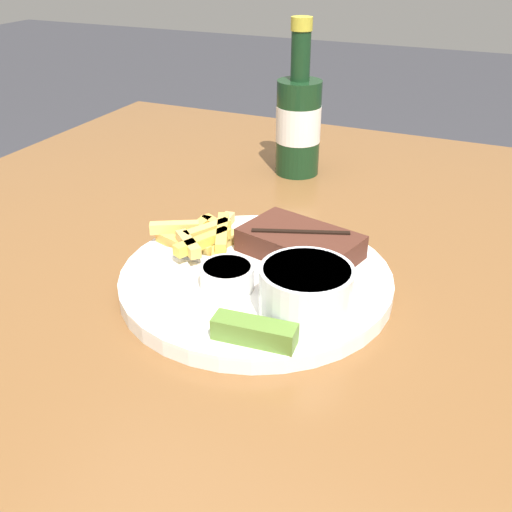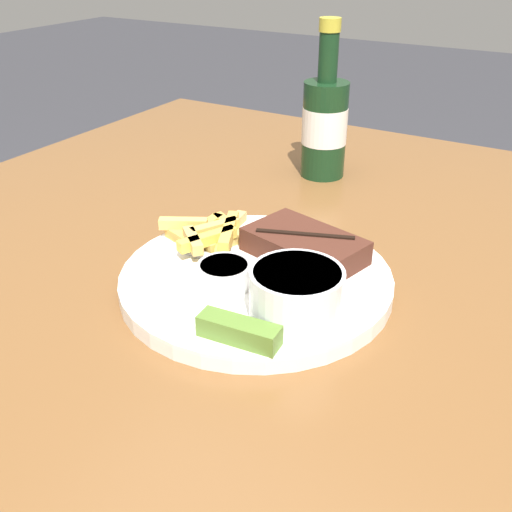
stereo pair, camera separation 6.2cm
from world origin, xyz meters
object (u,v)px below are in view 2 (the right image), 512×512
(steak_portion, at_px, (304,246))
(fork_utensil, at_px, (198,254))
(dipping_sauce_cup, at_px, (224,274))
(coleslaw_cup, at_px, (297,292))
(beer_bottle, at_px, (325,123))
(dinner_plate, at_px, (256,280))
(pickle_spear, at_px, (239,331))

(steak_portion, distance_m, fork_utensil, 0.12)
(steak_portion, distance_m, dipping_sauce_cup, 0.10)
(coleslaw_cup, distance_m, dipping_sauce_cup, 0.09)
(beer_bottle, bearing_deg, dinner_plate, -76.45)
(pickle_spear, relative_size, beer_bottle, 0.33)
(coleslaw_cup, relative_size, dipping_sauce_cup, 1.60)
(steak_portion, relative_size, coleslaw_cup, 1.62)
(coleslaw_cup, relative_size, fork_utensil, 0.65)
(pickle_spear, bearing_deg, dinner_plate, 113.42)
(dinner_plate, relative_size, beer_bottle, 1.25)
(steak_portion, xyz_separation_m, fork_utensil, (-0.10, -0.06, -0.01))
(beer_bottle, bearing_deg, pickle_spear, -73.94)
(fork_utensil, bearing_deg, dinner_plate, -0.00)
(dinner_plate, distance_m, pickle_spear, 0.12)
(coleslaw_cup, bearing_deg, dinner_plate, 144.94)
(steak_portion, relative_size, beer_bottle, 0.62)
(dinner_plate, xyz_separation_m, pickle_spear, (0.05, -0.11, 0.02))
(steak_portion, distance_m, beer_bottle, 0.30)
(steak_portion, xyz_separation_m, beer_bottle, (-0.11, 0.28, 0.05))
(coleslaw_cup, xyz_separation_m, pickle_spear, (-0.03, -0.06, -0.02))
(dinner_plate, relative_size, steak_portion, 2.03)
(dipping_sauce_cup, distance_m, beer_bottle, 0.38)
(pickle_spear, bearing_deg, coleslaw_cup, 65.00)
(steak_portion, xyz_separation_m, coleslaw_cup, (0.05, -0.11, 0.01))
(dinner_plate, distance_m, dipping_sauce_cup, 0.05)
(dinner_plate, distance_m, beer_bottle, 0.35)
(pickle_spear, relative_size, fork_utensil, 0.57)
(pickle_spear, bearing_deg, dipping_sauce_cup, 131.23)
(dinner_plate, height_order, fork_utensil, fork_utensil)
(steak_portion, xyz_separation_m, dipping_sauce_cup, (-0.04, -0.09, 0.00))
(dinner_plate, relative_size, pickle_spear, 3.75)
(dinner_plate, relative_size, coleslaw_cup, 3.30)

